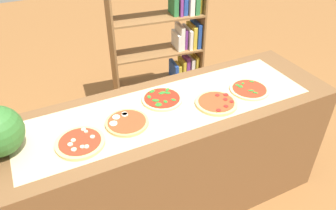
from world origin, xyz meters
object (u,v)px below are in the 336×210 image
pizza_pepperoni_3 (216,103)px  pizza_mozzarella_1 (127,122)px  pizza_mushroom_0 (80,142)px  pizza_spinach_4 (249,89)px  pizza_spinach_2 (162,99)px  bookshelf (171,50)px

pizza_pepperoni_3 → pizza_mozzarella_1: bearing=173.5°
pizza_mushroom_0 → pizza_mozzarella_1: bearing=10.6°
pizza_spinach_4 → pizza_spinach_2: bearing=164.9°
bookshelf → pizza_spinach_4: bearing=-90.5°
pizza_spinach_4 → bookshelf: bookshelf is taller
pizza_mozzarella_1 → bookshelf: bookshelf is taller
pizza_mushroom_0 → pizza_spinach_4: (1.22, 0.03, -0.00)m
pizza_mushroom_0 → pizza_spinach_4: bearing=1.3°
pizza_mozzarella_1 → bookshelf: (0.92, 1.23, -0.25)m
pizza_pepperoni_3 → pizza_spinach_2: bearing=146.2°
pizza_spinach_4 → bookshelf: 1.28m
pizza_mozzarella_1 → pizza_pepperoni_3: size_ratio=0.95×
pizza_pepperoni_3 → bookshelf: 1.36m
pizza_mozzarella_1 → pizza_mushroom_0: bearing=-169.4°
pizza_mozzarella_1 → pizza_pepperoni_3: bearing=-6.5°
pizza_pepperoni_3 → bookshelf: size_ratio=0.19×
pizza_mushroom_0 → pizza_pepperoni_3: bearing=-0.8°
pizza_spinach_4 → bookshelf: bearing=89.5°
pizza_mozzarella_1 → pizza_spinach_2: pizza_mozzarella_1 is taller
pizza_mushroom_0 → bookshelf: bearing=46.3°
pizza_pepperoni_3 → bookshelf: (0.31, 1.30, -0.25)m
pizza_spinach_2 → pizza_mozzarella_1: bearing=-156.1°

